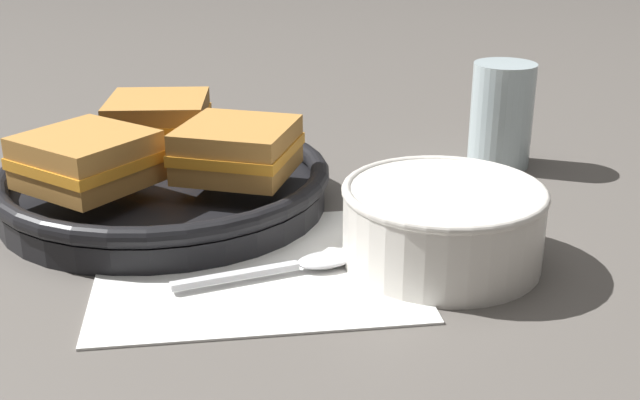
# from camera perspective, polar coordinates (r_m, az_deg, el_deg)

# --- Properties ---
(ground_plane) EXTENTS (4.00, 4.00, 0.00)m
(ground_plane) POSITION_cam_1_polar(r_m,az_deg,el_deg) (0.70, -1.53, -2.96)
(ground_plane) COLOR #56514C
(napkin) EXTENTS (0.26, 0.22, 0.00)m
(napkin) POSITION_cam_1_polar(r_m,az_deg,el_deg) (0.65, -4.61, -4.73)
(napkin) COLOR white
(napkin) RESTS_ON ground_plane
(soup_bowl) EXTENTS (0.16, 0.16, 0.07)m
(soup_bowl) POSITION_cam_1_polar(r_m,az_deg,el_deg) (0.65, 8.72, -1.39)
(soup_bowl) COLOR silver
(soup_bowl) RESTS_ON ground_plane
(spoon) EXTENTS (0.15, 0.06, 0.01)m
(spoon) POSITION_cam_1_polar(r_m,az_deg,el_deg) (0.64, -1.31, -4.57)
(spoon) COLOR silver
(spoon) RESTS_ON napkin
(skillet) EXTENTS (0.32, 0.32, 0.04)m
(skillet) POSITION_cam_1_polar(r_m,az_deg,el_deg) (0.78, -10.97, 1.02)
(skillet) COLOR black
(skillet) RESTS_ON ground_plane
(sandwich_near_left) EXTENTS (0.11, 0.10, 0.05)m
(sandwich_near_left) POSITION_cam_1_polar(r_m,az_deg,el_deg) (0.84, -11.42, 5.60)
(sandwich_near_left) COLOR #B27A38
(sandwich_near_left) RESTS_ON skillet
(sandwich_near_right) EXTENTS (0.14, 0.14, 0.05)m
(sandwich_near_right) POSITION_cam_1_polar(r_m,az_deg,el_deg) (0.73, -16.28, 2.78)
(sandwich_near_right) COLOR #B27A38
(sandwich_near_right) RESTS_ON skillet
(sandwich_far_left) EXTENTS (0.13, 0.13, 0.05)m
(sandwich_far_left) POSITION_cam_1_polar(r_m,az_deg,el_deg) (0.73, -5.88, 3.62)
(sandwich_far_left) COLOR #B27A38
(sandwich_far_left) RESTS_ON skillet
(drinking_glass) EXTENTS (0.07, 0.07, 0.11)m
(drinking_glass) POSITION_cam_1_polar(r_m,az_deg,el_deg) (0.90, 12.78, 5.92)
(drinking_glass) COLOR silver
(drinking_glass) RESTS_ON ground_plane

